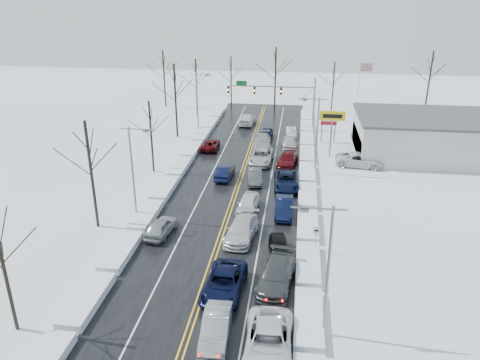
# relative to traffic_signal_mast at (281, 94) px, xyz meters

# --- Properties ---
(ground) EXTENTS (160.00, 160.00, 0.00)m
(ground) POSITION_rel_traffic_signal_mast_xyz_m (-3.45, -27.99, -5.48)
(ground) COLOR white
(ground) RESTS_ON ground
(road_surface) EXTENTS (14.00, 84.00, 0.01)m
(road_surface) POSITION_rel_traffic_signal_mast_xyz_m (-3.45, -25.99, -5.47)
(road_surface) COLOR black
(road_surface) RESTS_ON ground
(snow_bank_left) EXTENTS (1.86, 72.00, 0.64)m
(snow_bank_left) POSITION_rel_traffic_signal_mast_xyz_m (-11.05, -25.99, -5.48)
(snow_bank_left) COLOR white
(snow_bank_left) RESTS_ON ground
(snow_bank_right) EXTENTS (1.86, 72.00, 0.64)m
(snow_bank_right) POSITION_rel_traffic_signal_mast_xyz_m (4.15, -25.99, -5.48)
(snow_bank_right) COLOR white
(snow_bank_right) RESTS_ON ground
(traffic_signal_mast) EXTENTS (13.28, 0.39, 8.00)m
(traffic_signal_mast) POSITION_rel_traffic_signal_mast_xyz_m (0.00, 0.00, 0.00)
(traffic_signal_mast) COLOR slate
(traffic_signal_mast) RESTS_ON ground
(tires_plus_sign) EXTENTS (3.20, 0.34, 6.00)m
(tires_plus_sign) POSITION_rel_traffic_signal_mast_xyz_m (7.05, -12.00, -0.49)
(tires_plus_sign) COLOR slate
(tires_plus_sign) RESTS_ON ground
(used_vehicles_sign) EXTENTS (2.20, 0.22, 4.65)m
(used_vehicles_sign) POSITION_rel_traffic_signal_mast_xyz_m (7.05, -5.99, -2.16)
(used_vehicles_sign) COLOR slate
(used_vehicles_sign) RESTS_ON ground
(speed_limit_sign) EXTENTS (0.55, 0.09, 2.35)m
(speed_limit_sign) POSITION_rel_traffic_signal_mast_xyz_m (4.75, -35.99, -3.84)
(speed_limit_sign) COLOR slate
(speed_limit_sign) RESTS_ON ground
(flagpole) EXTENTS (1.87, 1.20, 10.00)m
(flagpole) POSITION_rel_traffic_signal_mast_xyz_m (11.72, 2.01, 0.45)
(flagpole) COLOR silver
(flagpole) RESTS_ON ground
(dealership_building) EXTENTS (20.40, 12.40, 5.30)m
(dealership_building) POSITION_rel_traffic_signal_mast_xyz_m (20.53, -9.99, -2.82)
(dealership_building) COLOR beige
(dealership_building) RESTS_ON ground
(streetlight_se) EXTENTS (3.20, 0.25, 9.00)m
(streetlight_se) POSITION_rel_traffic_signal_mast_xyz_m (4.85, -45.99, -0.17)
(streetlight_se) COLOR slate
(streetlight_se) RESTS_ON ground
(streetlight_ne) EXTENTS (3.20, 0.25, 9.00)m
(streetlight_ne) POSITION_rel_traffic_signal_mast_xyz_m (4.85, -17.99, -0.17)
(streetlight_ne) COLOR slate
(streetlight_ne) RESTS_ON ground
(streetlight_sw) EXTENTS (3.20, 0.25, 9.00)m
(streetlight_sw) POSITION_rel_traffic_signal_mast_xyz_m (-11.74, -31.99, -0.17)
(streetlight_sw) COLOR slate
(streetlight_sw) RESTS_ON ground
(streetlight_nw) EXTENTS (3.20, 0.25, 9.00)m
(streetlight_nw) POSITION_rel_traffic_signal_mast_xyz_m (-11.74, -3.99, -0.17)
(streetlight_nw) COLOR slate
(streetlight_nw) RESTS_ON ground
(tree_left_b) EXTENTS (4.00, 4.00, 10.00)m
(tree_left_b) POSITION_rel_traffic_signal_mast_xyz_m (-14.95, -33.99, 1.51)
(tree_left_b) COLOR #2D231C
(tree_left_b) RESTS_ON ground
(tree_left_c) EXTENTS (3.40, 3.40, 8.50)m
(tree_left_c) POSITION_rel_traffic_signal_mast_xyz_m (-13.95, -19.99, 0.46)
(tree_left_c) COLOR #2D231C
(tree_left_c) RESTS_ON ground
(tree_left_d) EXTENTS (4.20, 4.20, 10.50)m
(tree_left_d) POSITION_rel_traffic_signal_mast_xyz_m (-14.65, -5.99, 1.86)
(tree_left_d) COLOR #2D231C
(tree_left_d) RESTS_ON ground
(tree_left_e) EXTENTS (3.80, 3.80, 9.50)m
(tree_left_e) POSITION_rel_traffic_signal_mast_xyz_m (-14.25, 6.01, 1.16)
(tree_left_e) COLOR #2D231C
(tree_left_e) RESTS_ON ground
(tree_far_a) EXTENTS (4.00, 4.00, 10.00)m
(tree_far_a) POSITION_rel_traffic_signal_mast_xyz_m (-21.45, 12.01, 1.51)
(tree_far_a) COLOR #2D231C
(tree_far_a) RESTS_ON ground
(tree_far_b) EXTENTS (3.60, 3.60, 9.00)m
(tree_far_b) POSITION_rel_traffic_signal_mast_xyz_m (-9.45, 13.01, 0.81)
(tree_far_b) COLOR #2D231C
(tree_far_b) RESTS_ON ground
(tree_far_c) EXTENTS (4.40, 4.40, 11.00)m
(tree_far_c) POSITION_rel_traffic_signal_mast_xyz_m (-1.45, 11.01, 2.21)
(tree_far_c) COLOR #2D231C
(tree_far_c) RESTS_ON ground
(tree_far_d) EXTENTS (3.40, 3.40, 8.50)m
(tree_far_d) POSITION_rel_traffic_signal_mast_xyz_m (8.55, 12.51, 0.46)
(tree_far_d) COLOR #2D231C
(tree_far_d) RESTS_ON ground
(tree_far_e) EXTENTS (4.20, 4.20, 10.50)m
(tree_far_e) POSITION_rel_traffic_signal_mast_xyz_m (24.55, 13.01, 1.86)
(tree_far_e) COLOR #2D231C
(tree_far_e) RESTS_ON ground
(queued_car_1) EXTENTS (1.84, 4.78, 1.55)m
(queued_car_1) POSITION_rel_traffic_signal_mast_xyz_m (-1.61, -47.15, -5.48)
(queued_car_1) COLOR #929599
(queued_car_1) RESTS_ON ground
(queued_car_2) EXTENTS (3.00, 5.96, 1.62)m
(queued_car_2) POSITION_rel_traffic_signal_mast_xyz_m (-1.85, -42.50, -5.48)
(queued_car_2) COLOR black
(queued_car_2) RESTS_ON ground
(queued_car_3) EXTENTS (2.94, 5.87, 1.64)m
(queued_car_3) POSITION_rel_traffic_signal_mast_xyz_m (-1.58, -34.42, -5.48)
(queued_car_3) COLOR silver
(queued_car_3) RESTS_ON ground
(queued_car_4) EXTENTS (2.17, 4.69, 1.55)m
(queued_car_4) POSITION_rel_traffic_signal_mast_xyz_m (-1.63, -29.05, -5.48)
(queued_car_4) COLOR white
(queued_car_4) RESTS_ON ground
(queued_car_5) EXTENTS (2.06, 4.54, 1.45)m
(queued_car_5) POSITION_rel_traffic_signal_mast_xyz_m (-1.67, -21.72, -5.48)
(queued_car_5) COLOR #404346
(queued_car_5) RESTS_ON ground
(queued_car_6) EXTENTS (2.93, 5.94, 1.62)m
(queued_car_6) POSITION_rel_traffic_signal_mast_xyz_m (-1.51, -15.31, -5.48)
(queued_car_6) COLOR #BBBBBE
(queued_car_6) RESTS_ON ground
(queued_car_7) EXTENTS (2.80, 6.01, 1.70)m
(queued_car_7) POSITION_rel_traffic_signal_mast_xyz_m (-1.89, -9.42, -5.48)
(queued_car_7) COLOR #96989E
(queued_car_7) RESTS_ON ground
(queued_car_8) EXTENTS (2.14, 4.58, 1.52)m
(queued_car_8) POSITION_rel_traffic_signal_mast_xyz_m (-1.74, -5.62, -5.48)
(queued_car_8) COLOR black
(queued_car_8) RESTS_ON ground
(queued_car_10) EXTENTS (2.99, 6.23, 1.71)m
(queued_car_10) POSITION_rel_traffic_signal_mast_xyz_m (1.73, -48.13, -5.48)
(queued_car_10) COLOR silver
(queued_car_10) RESTS_ON ground
(queued_car_11) EXTENTS (3.10, 6.11, 1.70)m
(queued_car_11) POSITION_rel_traffic_signal_mast_xyz_m (1.83, -41.01, -5.48)
(queued_car_11) COLOR #393B3D
(queued_car_11) RESTS_ON ground
(queued_car_12) EXTENTS (2.09, 4.11, 1.34)m
(queued_car_12) POSITION_rel_traffic_signal_mast_xyz_m (1.77, -36.72, -5.48)
(queued_car_12) COLOR black
(queued_car_12) RESTS_ON ground
(queued_car_13) EXTENTS (1.73, 4.80, 1.57)m
(queued_car_13) POSITION_rel_traffic_signal_mast_xyz_m (1.89, -29.39, -5.48)
(queued_car_13) COLOR black
(queued_car_13) RESTS_ON ground
(queued_car_14) EXTENTS (2.96, 5.82, 1.57)m
(queued_car_14) POSITION_rel_traffic_signal_mast_xyz_m (1.86, -22.76, -5.48)
(queued_car_14) COLOR black
(queued_car_14) RESTS_ON ground
(queued_car_15) EXTENTS (2.81, 5.47, 1.52)m
(queued_car_15) POSITION_rel_traffic_signal_mast_xyz_m (1.80, -15.81, -5.48)
(queued_car_15) COLOR #49090E
(queued_car_15) RESTS_ON ground
(queued_car_16) EXTENTS (2.26, 5.01, 1.67)m
(queued_car_16) POSITION_rel_traffic_signal_mast_xyz_m (1.77, -9.98, -5.48)
(queued_car_16) COLOR #B8B8BA
(queued_car_16) RESTS_ON ground
(queued_car_17) EXTENTS (1.72, 4.23, 1.36)m
(queued_car_17) POSITION_rel_traffic_signal_mast_xyz_m (1.88, -3.99, -5.48)
(queued_car_17) COLOR #9A9DA1
(queued_car_17) RESTS_ON ground
(oncoming_car_0) EXTENTS (1.88, 4.61, 1.49)m
(oncoming_car_0) POSITION_rel_traffic_signal_mast_xyz_m (-5.21, -20.96, -5.48)
(oncoming_car_0) COLOR black
(oncoming_car_0) RESTS_ON ground
(oncoming_car_1) EXTENTS (2.37, 4.84, 1.32)m
(oncoming_car_1) POSITION_rel_traffic_signal_mast_xyz_m (-8.80, -10.98, -5.48)
(oncoming_car_1) COLOR #4B0A0D
(oncoming_car_1) RESTS_ON ground
(oncoming_car_2) EXTENTS (2.63, 5.74, 1.63)m
(oncoming_car_2) POSITION_rel_traffic_signal_mast_xyz_m (-5.28, 1.96, -5.48)
(oncoming_car_2) COLOR white
(oncoming_car_2) RESTS_ON ground
(oncoming_car_3) EXTENTS (2.28, 4.58, 1.50)m
(oncoming_car_3) POSITION_rel_traffic_signal_mast_xyz_m (-8.76, -34.72, -5.48)
(oncoming_car_3) COLOR #97989E
(oncoming_car_3) RESTS_ON ground
(parked_car_0) EXTENTS (6.24, 3.50, 1.65)m
(parked_car_0) POSITION_rel_traffic_signal_mast_xyz_m (10.55, -15.10, -5.48)
(parked_car_0) COLOR silver
(parked_car_0) RESTS_ON ground
(parked_car_1) EXTENTS (2.85, 6.10, 1.72)m
(parked_car_1) POSITION_rel_traffic_signal_mast_xyz_m (13.59, -11.00, -5.48)
(parked_car_1) COLOR #414446
(parked_car_1) RESTS_ON ground
(parked_car_2) EXTENTS (2.12, 4.50, 1.49)m
(parked_car_2) POSITION_rel_traffic_signal_mast_xyz_m (11.56, -4.74, -5.48)
(parked_car_2) COLOR black
(parked_car_2) RESTS_ON ground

